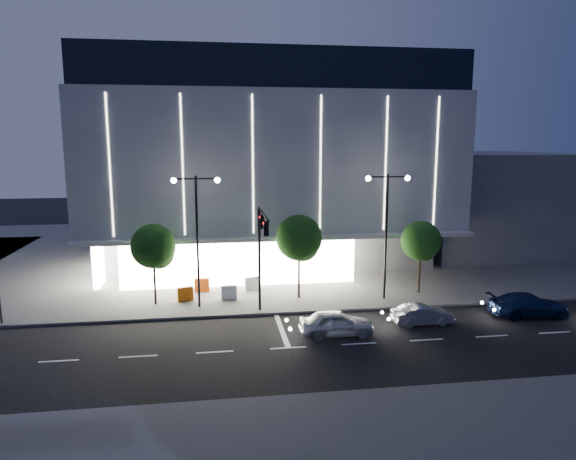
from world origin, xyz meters
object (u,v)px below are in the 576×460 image
(tree_mid, at_px, (299,240))
(car_lead, at_px, (336,323))
(street_lamp_west, at_px, (197,222))
(street_lamp_east, at_px, (387,218))
(barrier_c, at_px, (185,294))
(traffic_mast, at_px, (261,242))
(tree_left, at_px, (154,249))
(car_second, at_px, (422,315))
(tree_right, at_px, (421,243))
(barrier_a, at_px, (202,285))
(barrier_b, at_px, (229,292))
(barrier_d, at_px, (252,283))
(car_third, at_px, (529,305))

(tree_mid, bearing_deg, car_lead, -81.77)
(street_lamp_west, bearing_deg, car_lead, -36.84)
(street_lamp_east, distance_m, car_lead, 9.39)
(tree_mid, height_order, barrier_c, tree_mid)
(traffic_mast, bearing_deg, tree_left, 152.16)
(traffic_mast, bearing_deg, car_second, -13.65)
(tree_mid, bearing_deg, traffic_mast, -129.42)
(tree_right, relative_size, car_lead, 1.27)
(car_second, bearing_deg, barrier_a, 55.60)
(car_second, bearing_deg, street_lamp_west, 67.60)
(car_lead, bearing_deg, barrier_c, 51.49)
(street_lamp_east, bearing_deg, barrier_c, 174.34)
(barrier_c, bearing_deg, street_lamp_west, -71.87)
(traffic_mast, distance_m, car_lead, 6.79)
(tree_right, bearing_deg, barrier_a, 171.04)
(street_lamp_west, relative_size, barrier_b, 8.18)
(tree_right, relative_size, barrier_a, 5.01)
(street_lamp_west, xyz_separation_m, street_lamp_east, (13.00, 0.00, 0.00))
(traffic_mast, distance_m, car_second, 10.96)
(car_lead, distance_m, barrier_d, 10.39)
(tree_mid, distance_m, barrier_d, 5.46)
(barrier_a, bearing_deg, tree_left, -140.79)
(street_lamp_east, height_order, barrier_b, street_lamp_east)
(street_lamp_east, xyz_separation_m, barrier_d, (-9.19, 3.46, -5.31))
(street_lamp_east, height_order, barrier_a, street_lamp_east)
(tree_mid, height_order, car_lead, tree_mid)
(car_lead, relative_size, car_third, 0.85)
(car_second, distance_m, barrier_a, 16.12)
(car_third, bearing_deg, street_lamp_east, 64.36)
(car_third, xyz_separation_m, barrier_c, (-22.20, 5.94, -0.09))
(barrier_c, bearing_deg, barrier_d, 5.70)
(traffic_mast, relative_size, tree_right, 1.28)
(street_lamp_east, bearing_deg, barrier_b, 172.98)
(tree_left, height_order, barrier_c, tree_left)
(car_second, xyz_separation_m, barrier_d, (-9.94, 8.49, 0.03))
(car_lead, relative_size, barrier_c, 3.94)
(street_lamp_east, relative_size, tree_right, 1.63)
(traffic_mast, bearing_deg, car_lead, -39.76)
(car_third, bearing_deg, street_lamp_west, 81.29)
(tree_right, relative_size, barrier_c, 5.01)
(street_lamp_east, xyz_separation_m, barrier_a, (-12.90, 3.53, -5.31))
(barrier_b, distance_m, barrier_d, 2.75)
(car_third, relative_size, barrier_b, 4.66)
(street_lamp_east, distance_m, barrier_b, 12.25)
(tree_mid, xyz_separation_m, car_third, (14.17, -5.58, -3.59))
(street_lamp_east, height_order, barrier_d, street_lamp_east)
(street_lamp_west, bearing_deg, tree_left, 161.06)
(tree_mid, height_order, car_second, tree_mid)
(barrier_a, relative_size, barrier_b, 1.00)
(traffic_mast, distance_m, tree_left, 7.95)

